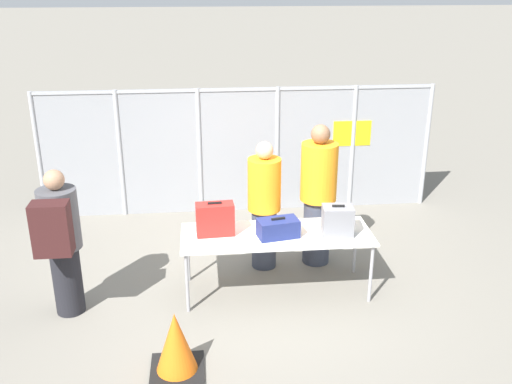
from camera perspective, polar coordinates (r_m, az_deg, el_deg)
ground_plane at (r=6.97m, az=-0.16°, el=-9.89°), size 120.00×120.00×0.00m
fence_section at (r=8.87m, az=-1.65°, el=4.40°), size 6.10×0.07×1.98m
inspection_table at (r=6.65m, az=2.09°, el=-4.57°), size 2.21×0.82×0.75m
suitcase_red at (r=6.56m, az=-4.11°, el=-2.73°), size 0.44×0.23×0.40m
suitcase_navy at (r=6.52m, az=2.22°, el=-3.62°), size 0.50×0.33×0.24m
suitcase_grey at (r=6.62m, az=8.16°, el=-2.85°), size 0.37×0.29×0.37m
traveler_hooded at (r=6.45m, az=-18.97°, el=-4.47°), size 0.42×0.65×1.69m
security_worker_near at (r=7.16m, az=0.82°, el=-1.21°), size 0.42×0.42×1.68m
security_worker_far at (r=7.28m, az=6.23°, el=-0.16°), size 0.46×0.46×1.86m
utility_trailer at (r=10.54m, az=3.35°, el=3.49°), size 4.23×2.29×0.68m
traffic_cone at (r=5.63m, az=-8.01°, el=-14.89°), size 0.52×0.52×0.64m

